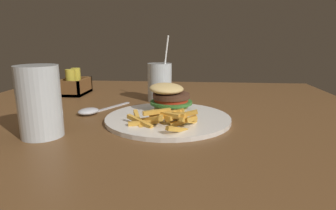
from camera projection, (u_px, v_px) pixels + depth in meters
dining_table at (148, 169)px, 0.68m from camera, size 1.31×1.20×0.77m
meal_plate_near at (168, 110)px, 0.69m from camera, size 0.30×0.30×0.08m
beer_glass at (40, 104)px, 0.56m from camera, size 0.08×0.08×0.14m
juice_glass at (159, 84)px, 0.88m from camera, size 0.08×0.08×0.20m
spoon at (91, 111)px, 0.74m from camera, size 0.18×0.11×0.02m
condiment_caddy at (74, 85)px, 1.00m from camera, size 0.12×0.08×0.09m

